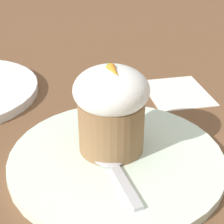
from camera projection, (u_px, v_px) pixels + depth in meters
name	position (u px, v px, depth m)	size (l,w,h in m)	color
ground_plane	(116.00, 163.00, 0.43)	(4.00, 4.00, 0.00)	brown
dessert_plate	(116.00, 159.00, 0.42)	(0.24, 0.24, 0.01)	silver
carrot_cake	(112.00, 107.00, 0.41)	(0.08, 0.08, 0.10)	olive
spoon	(111.00, 161.00, 0.41)	(0.11, 0.04, 0.01)	#B7B7BC
paper_napkin	(177.00, 92.00, 0.58)	(0.12, 0.11, 0.00)	white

